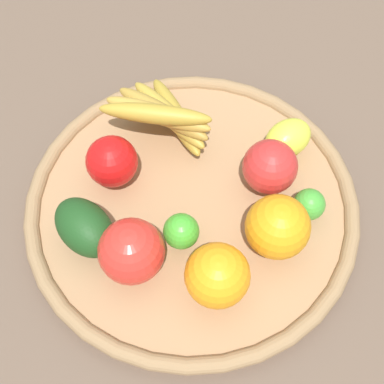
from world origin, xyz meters
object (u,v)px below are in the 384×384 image
orange_1 (278,227)px  orange_0 (217,275)px  lime_1 (309,204)px  apple_0 (112,161)px  banana_bunch (164,114)px  avocado (85,227)px  lime_0 (181,231)px  lemon_0 (288,138)px  apple_1 (131,251)px  apple_2 (270,167)px

orange_1 → orange_0: orange_1 is taller
lime_1 → apple_0: bearing=90.4°
banana_bunch → orange_1: size_ratio=1.93×
orange_1 → avocado: bearing=101.9°
banana_bunch → avocado: size_ratio=1.72×
lime_0 → apple_0: apple_0 is taller
orange_1 → lemon_0: bearing=2.0°
lime_1 → lime_0: lime_0 is taller
apple_1 → orange_0: 0.10m
lemon_0 → orange_0: size_ratio=0.89×
lime_0 → apple_0: bearing=56.6°
apple_0 → apple_1: bearing=-152.6°
avocado → orange_0: 0.17m
apple_1 → apple_2: (0.16, -0.14, -0.00)m
banana_bunch → apple_2: bearing=-108.4°
lime_0 → apple_0: (0.07, 0.11, 0.01)m
lemon_0 → avocado: (-0.19, 0.22, 0.01)m
apple_2 → orange_1: 0.09m
orange_0 → orange_1: bearing=-37.3°
lime_1 → avocado: size_ratio=0.46×
orange_1 → orange_0: size_ratio=1.04×
lemon_0 → banana_bunch: size_ratio=0.44×
lemon_0 → banana_bunch: 0.17m
orange_1 → apple_1: bearing=113.3°
orange_0 → lemon_0: bearing=-13.5°
apple_1 → apple_2: bearing=-41.9°
apple_1 → orange_0: (-0.01, -0.10, -0.00)m
orange_1 → avocado: size_ratio=0.89×
apple_2 → banana_bunch: banana_bunch is taller
orange_1 → apple_0: size_ratio=1.16×
lime_1 → apple_0: (-0.00, 0.26, 0.01)m
apple_1 → orange_1: bearing=-66.7°
apple_2 → banana_bunch: 0.16m
banana_bunch → orange_1: 0.22m
apple_0 → orange_0: size_ratio=0.89×
lemon_0 → apple_0: (-0.10, 0.22, 0.01)m
lime_1 → apple_0: apple_0 is taller
apple_2 → orange_0: size_ratio=0.94×
lemon_0 → apple_0: apple_0 is taller
lime_1 → orange_0: 0.16m
lime_1 → orange_1: orange_1 is taller
lime_1 → avocado: avocado is taller
apple_1 → orange_1: size_ratio=1.00×
lime_0 → orange_0: orange_0 is taller
lime_1 → orange_1: size_ratio=0.52×
avocado → lemon_0: bearing=-49.2°
orange_0 → lime_1: bearing=-36.3°
lime_1 → orange_1: (-0.05, 0.04, 0.02)m
lime_1 → apple_0: 0.26m
apple_1 → lemon_0: (0.22, -0.16, -0.01)m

